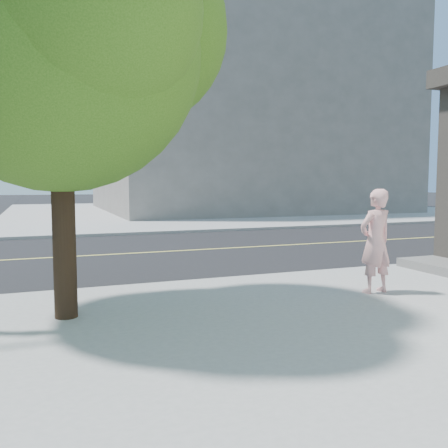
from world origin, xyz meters
name	(u,v)px	position (x,y,z in m)	size (l,w,h in m)	color
sidewalk_ne	(235,210)	(13.50, 21.50, 0.06)	(29.00, 25.00, 0.12)	#989898
filler_ne	(239,106)	(14.00, 22.00, 7.12)	(18.00, 16.00, 14.00)	slate
man_on_phone	(376,241)	(6.28, -2.12, 0.99)	(0.63, 0.42, 1.74)	#F4ABA9
street_tree	(66,15)	(1.47, -1.80, 4.15)	(4.70, 4.28, 6.24)	black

